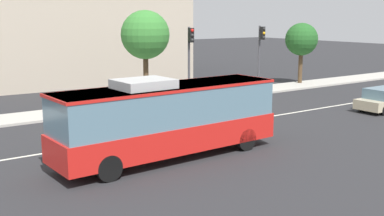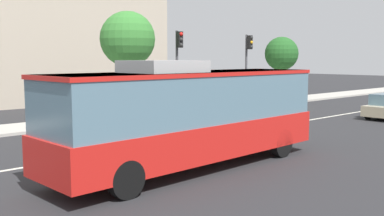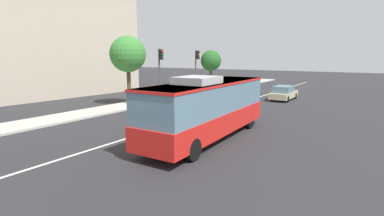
# 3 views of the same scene
# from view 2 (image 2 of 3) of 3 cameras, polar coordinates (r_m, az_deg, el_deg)

# --- Properties ---
(ground_plane) EXTENTS (160.00, 160.00, 0.00)m
(ground_plane) POSITION_cam_2_polar(r_m,az_deg,el_deg) (18.52, -2.51, -4.53)
(ground_plane) COLOR #28282B
(sidewalk_kerb) EXTENTS (80.00, 3.00, 0.14)m
(sidewalk_kerb) POSITION_cam_2_polar(r_m,az_deg,el_deg) (24.85, -13.96, -1.75)
(sidewalk_kerb) COLOR #B2ADA3
(sidewalk_kerb) RESTS_ON ground_plane
(lane_centre_line) EXTENTS (76.00, 0.16, 0.01)m
(lane_centre_line) POSITION_cam_2_polar(r_m,az_deg,el_deg) (18.52, -2.51, -4.51)
(lane_centre_line) COLOR silver
(lane_centre_line) RESTS_ON ground_plane
(transit_bus) EXTENTS (10.09, 2.87, 3.46)m
(transit_bus) POSITION_cam_2_polar(r_m,az_deg,el_deg) (14.02, -0.05, -0.56)
(transit_bus) COLOR red
(transit_bus) RESTS_ON ground_plane
(traffic_light_near_corner) EXTENTS (0.34, 0.62, 5.20)m
(traffic_light_near_corner) POSITION_cam_2_polar(r_m,az_deg,el_deg) (26.83, -1.77, 6.51)
(traffic_light_near_corner) COLOR #47474C
(traffic_light_near_corner) RESTS_ON ground_plane
(traffic_light_mid_block) EXTENTS (0.34, 0.62, 5.20)m
(traffic_light_mid_block) POSITION_cam_2_polar(r_m,az_deg,el_deg) (31.55, 7.26, 6.44)
(traffic_light_mid_block) COLOR #47474C
(traffic_light_mid_block) RESTS_ON ground_plane
(street_tree_kerbside_left) EXTENTS (3.29, 3.29, 6.32)m
(street_tree_kerbside_left) POSITION_cam_2_polar(r_m,az_deg,el_deg) (26.76, -8.31, 8.75)
(street_tree_kerbside_left) COLOR #4C3823
(street_tree_kerbside_left) RESTS_ON ground_plane
(street_tree_kerbside_centre) EXTENTS (2.81, 2.81, 5.34)m
(street_tree_kerbside_centre) POSITION_cam_2_polar(r_m,az_deg,el_deg) (37.94, 11.50, 6.84)
(street_tree_kerbside_centre) COLOR #4C3823
(street_tree_kerbside_centre) RESTS_ON ground_plane
(office_block_background) EXTENTS (19.17, 16.09, 17.00)m
(office_block_background) POSITION_cam_2_polar(r_m,az_deg,el_deg) (41.76, -20.29, 12.87)
(office_block_background) COLOR #B7A893
(office_block_background) RESTS_ON ground_plane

